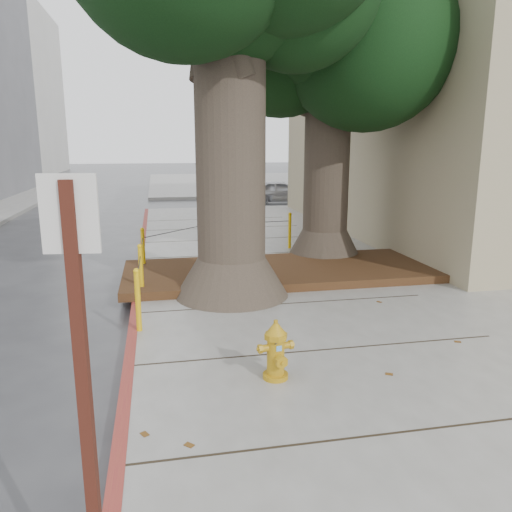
% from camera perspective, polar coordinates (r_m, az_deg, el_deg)
% --- Properties ---
extents(ground, '(140.00, 140.00, 0.00)m').
position_cam_1_polar(ground, '(6.73, 3.37, -12.17)').
color(ground, '#28282B').
rests_on(ground, ground).
extents(sidewalk_far, '(16.00, 20.00, 0.15)m').
position_cam_1_polar(sidewalk_far, '(36.79, 0.63, 8.44)').
color(sidewalk_far, slate).
rests_on(sidewalk_far, ground).
extents(curb_red, '(0.14, 26.00, 0.16)m').
position_cam_1_polar(curb_red, '(8.85, -13.56, -5.78)').
color(curb_red, maroon).
rests_on(curb_red, ground).
extents(planter_bed, '(6.40, 2.60, 0.16)m').
position_cam_1_polar(planter_bed, '(10.44, 2.78, -1.72)').
color(planter_bed, black).
rests_on(planter_bed, sidewalk_main).
extents(building_side_white, '(10.00, 10.00, 9.00)m').
position_cam_1_polar(building_side_white, '(36.46, 18.17, 14.75)').
color(building_side_white, silver).
rests_on(building_side_white, ground).
extents(building_side_grey, '(12.00, 14.00, 12.00)m').
position_cam_1_polar(building_side_grey, '(44.74, 21.41, 15.95)').
color(building_side_grey, slate).
rests_on(building_side_grey, ground).
extents(tree_far, '(4.50, 3.80, 7.17)m').
position_cam_1_polar(tree_far, '(12.18, 9.91, 22.90)').
color(tree_far, '#4C3F33').
rests_on(tree_far, sidewalk_main).
extents(bollard_ring, '(3.79, 5.39, 0.95)m').
position_cam_1_polar(bollard_ring, '(10.53, -7.20, 0.75)').
color(bollard_ring, '#DFAB0C').
rests_on(bollard_ring, sidewalk_main).
extents(fire_hydrant, '(0.38, 0.35, 0.72)m').
position_cam_1_polar(fire_hydrant, '(5.86, 2.28, -10.72)').
color(fire_hydrant, '#B98813').
rests_on(fire_hydrant, sidewalk_main).
extents(signpost, '(0.25, 0.07, 2.56)m').
position_cam_1_polar(signpost, '(2.64, -18.92, -15.96)').
color(signpost, '#471911').
rests_on(signpost, sidewalk_main).
extents(car_silver, '(3.29, 1.45, 1.10)m').
position_cam_1_polar(car_silver, '(24.44, 2.75, 7.37)').
color(car_silver, '#B9B9BE').
rests_on(car_silver, ground).
extents(car_red, '(3.39, 1.48, 1.08)m').
position_cam_1_polar(car_red, '(27.69, 18.96, 7.31)').
color(car_red, maroon).
rests_on(car_red, ground).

